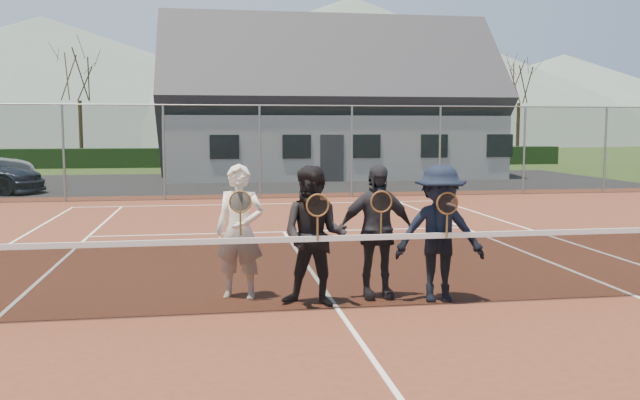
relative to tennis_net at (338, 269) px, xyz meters
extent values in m
plane|color=#2E491A|center=(0.00, 20.00, -0.54)|extent=(220.00, 220.00, 0.00)
cube|color=#562819|center=(0.00, 0.00, -0.53)|extent=(30.00, 30.00, 0.02)
cube|color=black|center=(-4.00, 20.00, -0.53)|extent=(40.00, 12.00, 0.01)
cube|color=black|center=(0.00, 32.00, 0.01)|extent=(40.00, 1.20, 1.10)
cone|color=#51625A|center=(-25.00, 95.00, 8.46)|extent=(110.00, 110.00, 18.00)
cone|color=#586A5F|center=(20.00, 95.00, 10.46)|extent=(120.00, 120.00, 22.00)
cone|color=slate|center=(55.00, 95.00, 6.46)|extent=(90.00, 90.00, 14.00)
cube|color=white|center=(0.00, 11.88, -0.51)|extent=(10.97, 0.06, 0.01)
cube|color=white|center=(4.12, 0.00, -0.51)|extent=(0.06, 23.77, 0.01)
cube|color=white|center=(0.00, 6.40, -0.51)|extent=(8.23, 0.06, 0.01)
cube|color=white|center=(0.00, 0.00, -0.51)|extent=(0.06, 12.80, 0.01)
cube|color=black|center=(0.00, 0.00, -0.06)|extent=(11.60, 0.02, 0.88)
cube|color=white|center=(0.00, 0.00, 0.39)|extent=(11.60, 0.03, 0.07)
cylinder|color=slate|center=(-6.00, 13.50, 0.96)|extent=(0.07, 0.07, 3.00)
cylinder|color=slate|center=(-3.00, 13.50, 0.96)|extent=(0.07, 0.07, 3.00)
cylinder|color=slate|center=(0.00, 13.50, 0.96)|extent=(0.07, 0.07, 3.00)
cylinder|color=slate|center=(3.00, 13.50, 0.96)|extent=(0.07, 0.07, 3.00)
cylinder|color=slate|center=(6.00, 13.50, 0.96)|extent=(0.07, 0.07, 3.00)
cylinder|color=slate|center=(9.00, 13.50, 0.96)|extent=(0.07, 0.07, 3.00)
cylinder|color=slate|center=(12.00, 13.50, 0.96)|extent=(0.07, 0.07, 3.00)
cube|color=black|center=(0.00, 13.50, 0.96)|extent=(30.00, 0.03, 3.00)
cylinder|color=slate|center=(0.00, 13.50, 2.46)|extent=(30.00, 0.04, 0.04)
cube|color=silver|center=(4.00, 24.00, 0.86)|extent=(15.00, 8.00, 2.80)
pyramid|color=#2D2D33|center=(4.00, 24.00, 5.11)|extent=(15.60, 8.20, 4.10)
cube|color=#2D2D33|center=(3.50, 19.98, 0.46)|extent=(1.00, 0.06, 2.00)
cube|color=black|center=(-1.00, 19.98, 0.96)|extent=(1.20, 0.06, 1.00)
cube|color=black|center=(2.00, 19.98, 0.96)|extent=(1.20, 0.06, 1.00)
cube|color=black|center=(5.00, 19.98, 0.96)|extent=(1.20, 0.06, 1.00)
cube|color=black|center=(8.00, 19.98, 0.96)|extent=(1.20, 0.06, 1.00)
cube|color=black|center=(11.00, 19.98, 0.96)|extent=(1.20, 0.06, 1.00)
cylinder|color=#3B2715|center=(-9.00, 33.00, 1.39)|extent=(0.22, 0.22, 3.85)
cylinder|color=#322312|center=(2.00, 33.00, 1.39)|extent=(0.22, 0.22, 3.85)
cylinder|color=#3C2715|center=(12.00, 33.00, 1.39)|extent=(0.22, 0.22, 3.85)
cylinder|color=#332112|center=(18.00, 33.00, 1.39)|extent=(0.22, 0.22, 3.85)
imported|color=white|center=(-1.18, 0.81, 0.38)|extent=(0.76, 0.61, 1.80)
torus|color=brown|center=(-1.18, 0.54, 0.81)|extent=(0.29, 0.02, 0.29)
cylinder|color=black|center=(-1.18, 0.54, 0.81)|extent=(0.25, 0.00, 0.25)
cylinder|color=brown|center=(-1.18, 0.54, 0.53)|extent=(0.03, 0.03, 0.32)
imported|color=black|center=(-0.26, 0.25, 0.38)|extent=(1.06, 0.95, 1.80)
torus|color=brown|center=(-0.26, -0.02, 0.81)|extent=(0.29, 0.02, 0.29)
cylinder|color=black|center=(-0.26, -0.02, 0.81)|extent=(0.25, 0.00, 0.25)
cylinder|color=brown|center=(-0.26, -0.02, 0.53)|extent=(0.03, 0.03, 0.32)
imported|color=#27272C|center=(0.62, 0.53, 0.38)|extent=(1.07, 0.47, 1.80)
torus|color=brown|center=(0.62, 0.26, 0.81)|extent=(0.29, 0.02, 0.29)
cylinder|color=black|center=(0.62, 0.26, 0.81)|extent=(0.25, 0.00, 0.25)
cylinder|color=brown|center=(0.62, 0.26, 0.53)|extent=(0.03, 0.03, 0.32)
imported|color=black|center=(1.40, 0.21, 0.38)|extent=(1.25, 0.84, 1.80)
torus|color=brown|center=(1.40, -0.06, 0.81)|extent=(0.29, 0.02, 0.29)
cylinder|color=black|center=(1.40, -0.06, 0.81)|extent=(0.25, 0.00, 0.25)
cylinder|color=brown|center=(1.40, -0.06, 0.53)|extent=(0.03, 0.03, 0.32)
camera|label=1|loc=(-1.54, -8.19, 1.77)|focal=38.00mm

